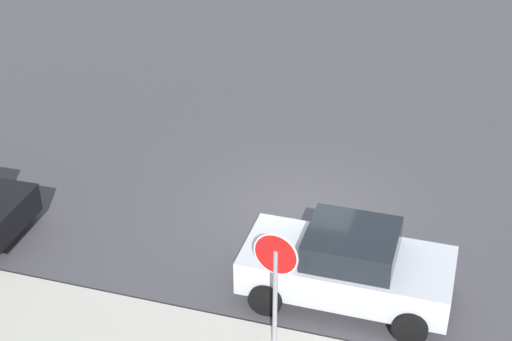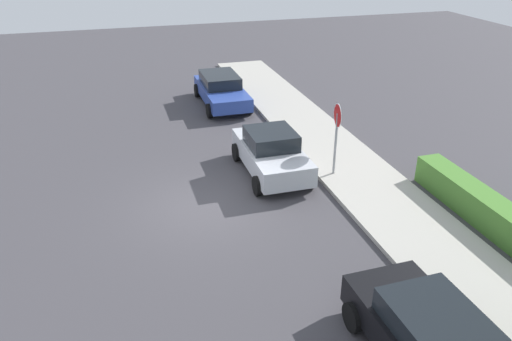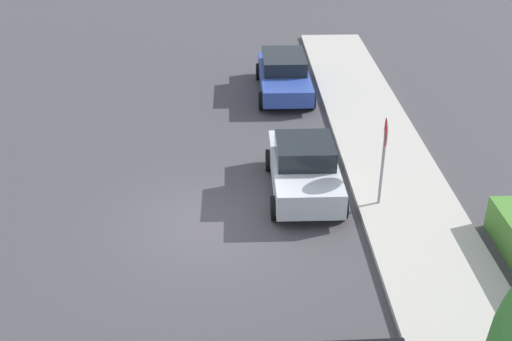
{
  "view_description": "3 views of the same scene",
  "coord_description": "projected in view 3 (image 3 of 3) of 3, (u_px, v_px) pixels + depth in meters",
  "views": [
    {
      "loc": [
        -3.23,
        14.27,
        9.77
      ],
      "look_at": [
        0.89,
        0.62,
        1.29
      ],
      "focal_mm": 55.0,
      "sensor_mm": 36.0,
      "label": 1
    },
    {
      "loc": [
        13.03,
        -2.26,
        7.71
      ],
      "look_at": [
        0.58,
        1.43,
        1.24
      ],
      "focal_mm": 35.0,
      "sensor_mm": 36.0,
      "label": 2
    },
    {
      "loc": [
        13.86,
        0.73,
        9.03
      ],
      "look_at": [
        -0.76,
        1.24,
        1.09
      ],
      "focal_mm": 45.0,
      "sensor_mm": 36.0,
      "label": 3
    }
  ],
  "objects": [
    {
      "name": "ground_plane",
      "position": [
        209.0,
        223.0,
        16.46
      ],
      "size": [
        60.0,
        60.0,
        0.0
      ],
      "primitive_type": "plane",
      "color": "#423F44"
    },
    {
      "name": "parked_car_blue",
      "position": [
        284.0,
        74.0,
        24.11
      ],
      "size": [
        4.52,
        2.03,
        1.4
      ],
      "color": "#2D479E",
      "rests_on": "ground_plane"
    },
    {
      "name": "stop_sign",
      "position": [
        384.0,
        147.0,
        16.29
      ],
      "size": [
        0.77,
        0.13,
        2.59
      ],
      "color": "gray",
      "rests_on": "ground_plane"
    },
    {
      "name": "parked_car_silver",
      "position": [
        304.0,
        168.0,
        17.49
      ],
      "size": [
        3.91,
        1.97,
        1.53
      ],
      "color": "silver",
      "rests_on": "ground_plane"
    },
    {
      "name": "sidewalk_curb",
      "position": [
        414.0,
        217.0,
        16.59
      ],
      "size": [
        32.0,
        2.73,
        0.14
      ],
      "primitive_type": "cube",
      "color": "#B2ADA3",
      "rests_on": "ground_plane"
    }
  ]
}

